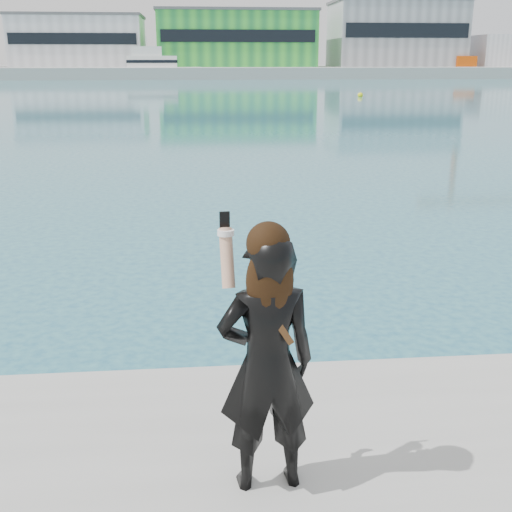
{
  "coord_description": "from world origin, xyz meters",
  "views": [
    {
      "loc": [
        -0.48,
        -4.14,
        3.4
      ],
      "look_at": [
        -0.08,
        0.05,
        2.1
      ],
      "focal_mm": 45.0,
      "sensor_mm": 36.0,
      "label": 1
    }
  ],
  "objects": [
    {
      "name": "ancillary_shed",
      "position": [
        62.0,
        126.0,
        5.0
      ],
      "size": [
        12.0,
        10.0,
        6.0
      ],
      "primitive_type": "cube",
      "color": "silver",
      "rests_on": "far_quay"
    },
    {
      "name": "far_quay",
      "position": [
        0.0,
        130.0,
        1.0
      ],
      "size": [
        320.0,
        40.0,
        2.0
      ],
      "primitive_type": "cube",
      "color": "#9E9E99",
      "rests_on": "ground"
    },
    {
      "name": "woman",
      "position": [
        -0.08,
        -0.66,
        1.68
      ],
      "size": [
        0.64,
        0.45,
        1.75
      ],
      "rotation": [
        0.0,
        0.0,
        3.23
      ],
      "color": "black",
      "rests_on": "near_quay"
    },
    {
      "name": "warehouse_white",
      "position": [
        -22.0,
        127.98,
        6.76
      ],
      "size": [
        24.48,
        15.35,
        9.5
      ],
      "color": "silver",
      "rests_on": "far_quay"
    },
    {
      "name": "motor_yacht",
      "position": [
        -7.22,
        115.05,
        2.04
      ],
      "size": [
        15.73,
        5.0,
        7.26
      ],
      "rotation": [
        0.0,
        0.0,
        0.04
      ],
      "color": "white",
      "rests_on": "ground"
    },
    {
      "name": "warehouse_green",
      "position": [
        8.0,
        127.98,
        7.26
      ],
      "size": [
        30.6,
        16.36,
        10.5
      ],
      "color": "green",
      "rests_on": "far_quay"
    },
    {
      "name": "flagpole_right",
      "position": [
        22.09,
        121.0,
        6.54
      ],
      "size": [
        1.28,
        0.16,
        8.0
      ],
      "color": "silver",
      "rests_on": "far_quay"
    },
    {
      "name": "buoy_near",
      "position": [
        15.18,
        56.92,
        0.0
      ],
      "size": [
        0.5,
        0.5,
        0.5
      ],
      "primitive_type": "sphere",
      "color": "#F6EF0C",
      "rests_on": "ground"
    },
    {
      "name": "warehouse_grey_right",
      "position": [
        40.0,
        127.98,
        8.26
      ],
      "size": [
        25.5,
        15.35,
        12.5
      ],
      "color": "gray",
      "rests_on": "far_quay"
    }
  ]
}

